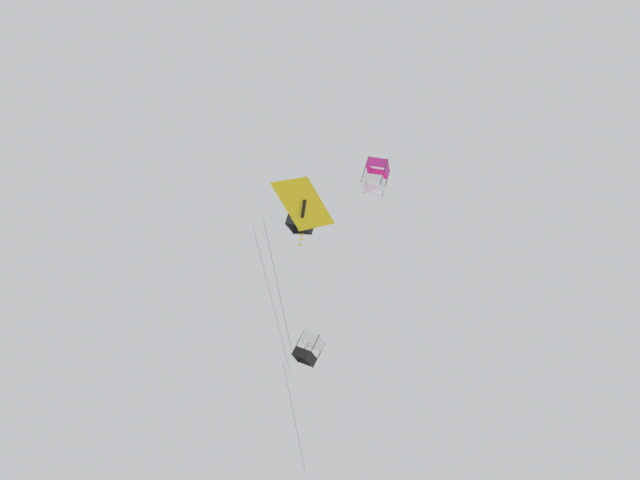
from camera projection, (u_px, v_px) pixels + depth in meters
name	position (u px, v px, depth m)	size (l,w,h in m)	color
kite_box_near_right	(375.00, 176.00, 39.87)	(1.26, 1.12, 1.33)	#DB2D93
kite_box_highest	(302.00, 216.00, 51.89)	(2.60, 3.08, 8.15)	purple
kite_box_mid_left	(308.00, 349.00, 49.18)	(1.89, 1.34, 6.28)	white
kite_delta_far_centre	(302.00, 205.00, 42.74)	(1.49, 2.73, 6.48)	yellow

